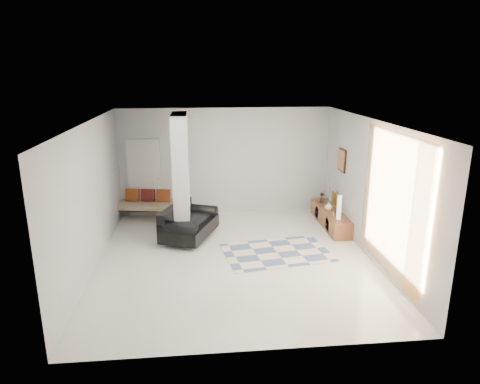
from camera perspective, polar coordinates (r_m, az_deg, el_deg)
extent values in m
plane|color=silver|center=(8.87, -0.63, -8.87)|extent=(6.00, 6.00, 0.00)
plane|color=white|center=(8.10, -0.69, 9.40)|extent=(6.00, 6.00, 0.00)
plane|color=#B6B9BB|center=(11.28, -2.02, 4.07)|extent=(6.00, 0.00, 6.00)
plane|color=#B6B9BB|center=(5.58, 2.13, -8.73)|extent=(6.00, 0.00, 6.00)
plane|color=#B6B9BB|center=(8.60, -19.24, -0.66)|extent=(0.00, 6.00, 6.00)
plane|color=#B6B9BB|center=(9.04, 16.98, 0.34)|extent=(0.00, 6.00, 6.00)
cube|color=#B7BCBF|center=(9.90, -7.84, 2.24)|extent=(0.35, 1.20, 2.80)
cube|color=silver|center=(11.39, -12.59, 1.85)|extent=(0.85, 0.06, 2.04)
plane|color=gold|center=(7.99, 19.58, -1.55)|extent=(0.00, 2.55, 2.55)
cube|color=black|center=(10.51, 13.46, 4.14)|extent=(0.04, 0.45, 0.55)
cube|color=brown|center=(10.83, 11.96, -3.38)|extent=(0.45, 2.04, 0.40)
cube|color=black|center=(10.36, 11.57, -4.26)|extent=(0.02, 0.27, 0.28)
cube|color=black|center=(11.18, 10.22, -2.67)|extent=(0.02, 0.27, 0.28)
cube|color=gold|center=(11.02, 12.54, -0.89)|extent=(0.09, 0.32, 0.40)
cube|color=silver|center=(10.31, 12.26, -2.87)|extent=(0.04, 0.10, 0.12)
cylinder|color=silver|center=(9.54, -10.09, -6.96)|extent=(0.05, 0.05, 0.10)
cylinder|color=silver|center=(10.60, -7.10, -4.46)|extent=(0.05, 0.05, 0.10)
cylinder|color=silver|center=(9.27, -6.19, -7.50)|extent=(0.05, 0.05, 0.10)
cylinder|color=silver|center=(10.35, -3.54, -4.86)|extent=(0.05, 0.05, 0.10)
cube|color=black|center=(9.86, -6.72, -4.80)|extent=(1.39, 1.72, 0.30)
cube|color=black|center=(9.88, -8.64, -2.78)|extent=(0.75, 1.46, 0.36)
cylinder|color=black|center=(9.24, -8.28, -4.78)|extent=(0.89, 0.58, 0.28)
cylinder|color=black|center=(10.32, -5.40, -2.43)|extent=(0.89, 0.58, 0.28)
cube|color=black|center=(9.83, -8.01, -2.74)|extent=(0.34, 0.56, 0.31)
cylinder|color=black|center=(11.20, -16.30, -3.04)|extent=(0.04, 0.04, 0.40)
cylinder|color=black|center=(10.72, -7.57, -3.38)|extent=(0.04, 0.04, 0.40)
cylinder|color=black|center=(11.84, -15.11, -1.92)|extent=(0.04, 0.04, 0.40)
cylinder|color=black|center=(11.38, -6.84, -2.19)|extent=(0.04, 0.04, 0.40)
cube|color=beige|center=(11.20, -11.58, -1.75)|extent=(1.86, 1.03, 0.12)
cube|color=brown|center=(11.44, -14.14, -0.38)|extent=(0.36, 0.22, 0.33)
cube|color=#5E1A17|center=(11.31, -12.18, -0.43)|extent=(0.36, 0.22, 0.33)
cube|color=brown|center=(11.21, -10.18, -0.48)|extent=(0.36, 0.22, 0.33)
cube|color=beige|center=(9.17, 4.93, -8.04)|extent=(2.39, 1.78, 0.01)
cylinder|color=silver|center=(10.10, 13.08, -1.99)|extent=(0.10, 0.10, 0.57)
imported|color=white|center=(10.77, 11.72, -1.83)|extent=(0.21, 0.21, 0.19)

